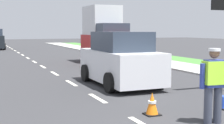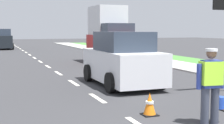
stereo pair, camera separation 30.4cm
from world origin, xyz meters
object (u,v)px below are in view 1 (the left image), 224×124
at_px(traffic_cone_near, 152,104).
at_px(car_outgoing_ahead, 120,60).
at_px(road_worker, 214,82).
at_px(delivery_truck, 105,37).

bearing_deg(traffic_cone_near, car_outgoing_ahead, 76.45).
bearing_deg(road_worker, traffic_cone_near, 128.63).
relative_size(road_worker, traffic_cone_near, 3.01).
relative_size(delivery_truck, car_outgoing_ahead, 1.10).
relative_size(traffic_cone_near, delivery_truck, 0.12).
distance_m(road_worker, delivery_truck, 13.32).
xyz_separation_m(traffic_cone_near, delivery_truck, (3.40, 11.93, 1.34)).
bearing_deg(traffic_cone_near, delivery_truck, 74.11).
height_order(road_worker, car_outgoing_ahead, car_outgoing_ahead).
relative_size(road_worker, delivery_truck, 0.36).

